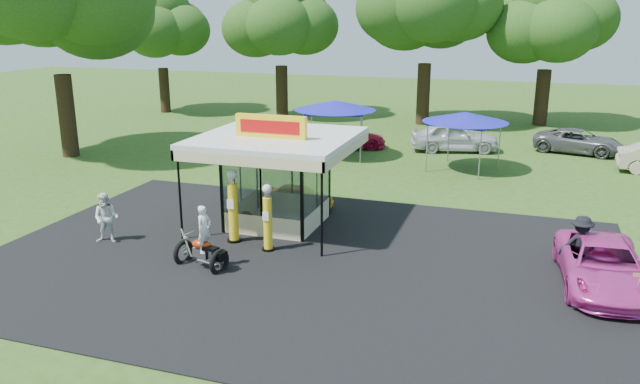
# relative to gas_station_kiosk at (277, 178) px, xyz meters

# --- Properties ---
(ground) EXTENTS (120.00, 120.00, 0.00)m
(ground) POSITION_rel_gas_station_kiosk_xyz_m (2.00, -4.99, -1.78)
(ground) COLOR #2E4F18
(ground) RESTS_ON ground
(asphalt_apron) EXTENTS (20.00, 14.00, 0.04)m
(asphalt_apron) POSITION_rel_gas_station_kiosk_xyz_m (2.00, -2.99, -1.76)
(asphalt_apron) COLOR black
(asphalt_apron) RESTS_ON ground
(gas_station_kiosk) EXTENTS (5.40, 5.40, 4.18)m
(gas_station_kiosk) POSITION_rel_gas_station_kiosk_xyz_m (0.00, 0.00, 0.00)
(gas_station_kiosk) COLOR white
(gas_station_kiosk) RESTS_ON ground
(gas_pump_left) EXTENTS (0.48, 0.48, 2.59)m
(gas_pump_left) POSITION_rel_gas_station_kiosk_xyz_m (-0.73, -2.20, -0.54)
(gas_pump_left) COLOR black
(gas_pump_left) RESTS_ON ground
(gas_pump_right) EXTENTS (0.43, 0.43, 2.29)m
(gas_pump_right) POSITION_rel_gas_station_kiosk_xyz_m (0.70, -2.58, -0.69)
(gas_pump_right) COLOR black
(gas_pump_right) RESTS_ON ground
(motorcycle) EXTENTS (1.85, 1.19, 2.10)m
(motorcycle) POSITION_rel_gas_station_kiosk_xyz_m (-0.60, -4.54, -0.97)
(motorcycle) COLOR black
(motorcycle) RESTS_ON ground
(spare_tires) EXTENTS (0.83, 0.77, 0.68)m
(spare_tires) POSITION_rel_gas_station_kiosk_xyz_m (-0.89, -0.86, -1.45)
(spare_tires) COLOR black
(spare_tires) RESTS_ON ground
(kiosk_car) EXTENTS (2.82, 1.13, 0.96)m
(kiosk_car) POSITION_rel_gas_station_kiosk_xyz_m (-0.00, 2.21, -1.30)
(kiosk_car) COLOR yellow
(kiosk_car) RESTS_ON ground
(pink_sedan) EXTENTS (2.62, 5.03, 1.35)m
(pink_sedan) POSITION_rel_gas_station_kiosk_xyz_m (10.87, -2.16, -1.11)
(pink_sedan) COLOR #DC3BA8
(pink_sedan) RESTS_ON ground
(spectator_west) EXTENTS (1.00, 0.87, 1.76)m
(spectator_west) POSITION_rel_gas_station_kiosk_xyz_m (-4.82, -3.60, -0.90)
(spectator_west) COLOR white
(spectator_west) RESTS_ON ground
(spectator_east_a) EXTENTS (1.27, 0.85, 1.83)m
(spectator_east_a) POSITION_rel_gas_station_kiosk_xyz_m (10.29, -1.35, -0.87)
(spectator_east_a) COLOR black
(spectator_east_a) RESTS_ON ground
(bg_car_a) EXTENTS (4.24, 1.55, 1.39)m
(bg_car_a) POSITION_rel_gas_station_kiosk_xyz_m (-4.89, 14.26, -1.09)
(bg_car_a) COLOR white
(bg_car_a) RESTS_ON ground
(bg_car_b) EXTENTS (4.83, 3.07, 1.30)m
(bg_car_b) POSITION_rel_gas_station_kiosk_xyz_m (-1.40, 13.98, -1.13)
(bg_car_b) COLOR #BD0E36
(bg_car_b) RESTS_ON ground
(bg_car_c) EXTENTS (5.20, 3.11, 1.66)m
(bg_car_c) POSITION_rel_gas_station_kiosk_xyz_m (4.63, 15.08, -0.95)
(bg_car_c) COLOR silver
(bg_car_c) RESTS_ON ground
(bg_car_d) EXTENTS (5.15, 3.22, 1.33)m
(bg_car_d) POSITION_rel_gas_station_kiosk_xyz_m (11.31, 16.76, -1.12)
(bg_car_d) COLOR #58585A
(bg_car_d) RESTS_ON ground
(tent_west) EXTENTS (4.41, 4.41, 3.08)m
(tent_west) POSITION_rel_gas_station_kiosk_xyz_m (-1.38, 11.58, 1.01)
(tent_west) COLOR gray
(tent_west) RESTS_ON ground
(tent_east) EXTENTS (4.19, 4.19, 2.93)m
(tent_east) POSITION_rel_gas_station_kiosk_xyz_m (5.58, 10.68, 0.87)
(tent_east) COLOR gray
(tent_east) RESTS_ON ground
(oak_far_a) EXTENTS (8.12, 8.12, 9.63)m
(oak_far_a) POSITION_rel_gas_station_kiosk_xyz_m (-18.77, 22.46, 4.34)
(oak_far_a) COLOR black
(oak_far_a) RESTS_ON ground
(oak_far_b) EXTENTS (8.80, 8.80, 10.50)m
(oak_far_b) POSITION_rel_gas_station_kiosk_xyz_m (-9.21, 23.37, 4.92)
(oak_far_b) COLOR black
(oak_far_b) RESTS_ON ground
(oak_far_c) EXTENTS (10.12, 10.12, 11.93)m
(oak_far_c) POSITION_rel_gas_station_kiosk_xyz_m (1.42, 23.42, 5.79)
(oak_far_c) COLOR black
(oak_far_c) RESTS_ON ground
(oak_far_d) EXTENTS (8.92, 8.92, 10.62)m
(oak_far_d) POSITION_rel_gas_station_kiosk_xyz_m (9.30, 25.73, 4.98)
(oak_far_d) COLOR black
(oak_far_d) RESTS_ON ground
(oak_near) EXTENTS (11.38, 11.38, 13.10)m
(oak_near) POSITION_rel_gas_station_kiosk_xyz_m (-15.19, 7.11, 6.43)
(oak_near) COLOR black
(oak_near) RESTS_ON ground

